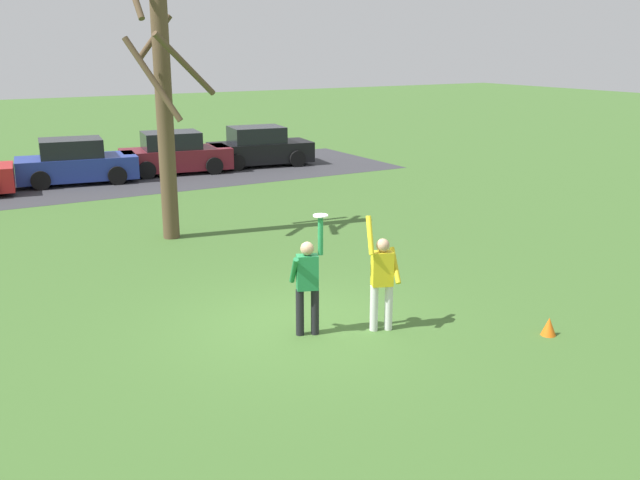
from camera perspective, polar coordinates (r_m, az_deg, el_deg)
ground_plane at (r=12.69m, az=-1.48°, el=-6.87°), size 120.00×120.00×0.00m
person_catcher at (r=11.97m, az=-1.03°, el=-3.24°), size 0.58×0.49×2.08m
person_defender at (r=12.21m, az=5.00°, el=-2.93°), size 0.63×0.57×2.04m
frisbee_disc at (r=11.70m, az=0.04°, el=1.98°), size 0.25×0.25×0.02m
parked_car_blue at (r=26.95m, az=-19.02°, el=5.88°), size 4.31×2.47×1.59m
parked_car_maroon at (r=28.09m, az=-11.58°, el=6.76°), size 4.31×2.47×1.59m
parked_car_black at (r=29.37m, az=-4.88°, el=7.39°), size 4.31×2.47×1.59m
parking_strip at (r=26.83m, az=-19.34°, el=4.24°), size 24.91×6.40×0.01m
bare_tree_tall at (r=18.10m, az=-12.46°, el=10.55°), size 2.14×1.89×7.34m
field_cone_orange at (r=12.84m, az=17.89°, el=-6.61°), size 0.26×0.26×0.32m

